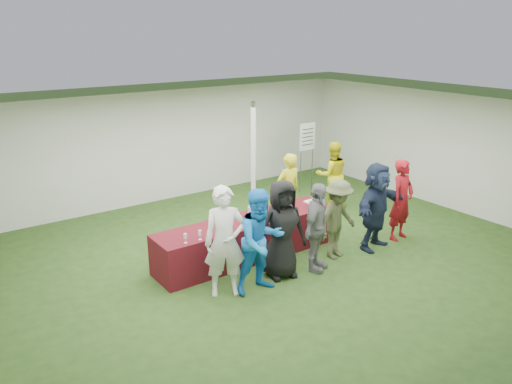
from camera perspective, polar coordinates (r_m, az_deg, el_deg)
ground at (r=9.68m, az=1.38°, el=-6.84°), size 60.00×60.00×0.00m
tent at (r=10.40m, az=-0.31°, el=2.90°), size 10.00×10.00×10.00m
serving_table at (r=9.32m, az=-1.01°, el=-5.34°), size 3.60×0.80×0.75m
wine_bottles at (r=9.59m, az=1.57°, el=-1.47°), size 0.69×0.11×0.32m
wine_glasses at (r=8.72m, az=-2.36°, el=-3.58°), size 2.83×0.16×0.16m
water_bottle at (r=9.26m, az=-0.76°, el=-2.31°), size 0.07×0.07×0.23m
bar_towel at (r=10.14m, az=6.32°, el=-1.09°), size 0.25×0.18×0.03m
dump_bucket at (r=9.89m, az=7.12°, el=-1.16°), size 0.26×0.26×0.18m
wine_list_sign at (r=12.96m, az=5.87°, el=5.72°), size 0.50×0.03×1.80m
staff_pourer at (r=10.59m, az=3.70°, el=0.13°), size 0.60×0.40×1.63m
staff_back at (r=11.94m, az=8.68°, el=1.96°), size 0.96×0.88×1.60m
customer_0 at (r=7.88m, az=-3.57°, el=-5.71°), size 0.78×0.67×1.82m
customer_1 at (r=7.98m, az=0.56°, el=-5.65°), size 0.88×0.70×1.74m
customer_2 at (r=8.47m, az=2.98°, el=-4.28°), size 0.94×0.71×1.73m
customer_3 at (r=8.74m, az=6.93°, el=-4.07°), size 1.01×0.80×1.61m
customer_4 at (r=9.31m, az=9.29°, el=-3.10°), size 1.05×0.72×1.51m
customer_5 at (r=9.82m, az=13.56°, el=-1.59°), size 1.66×0.84×1.72m
customer_6 at (r=10.40m, az=16.30°, el=-0.87°), size 0.65×0.47×1.66m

